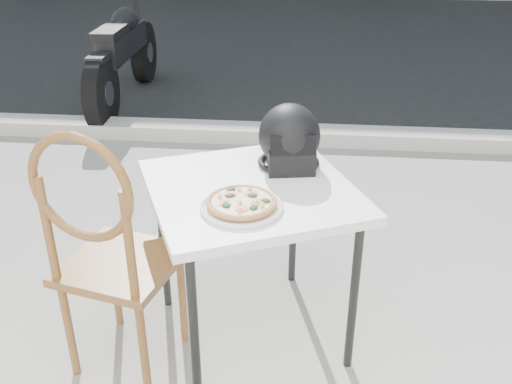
# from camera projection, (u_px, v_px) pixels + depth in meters

# --- Properties ---
(street_asphalt) EXTENTS (30.00, 8.00, 0.00)m
(street_asphalt) POSITION_uv_depth(u_px,v_px,m) (279.00, 38.00, 8.38)
(street_asphalt) COLOR black
(street_asphalt) RESTS_ON ground
(curb) EXTENTS (30.00, 0.25, 0.12)m
(curb) POSITION_uv_depth(u_px,v_px,m) (250.00, 133.00, 4.81)
(curb) COLOR #AAA79F
(curb) RESTS_ON ground
(cafe_table_main) EXTENTS (1.07, 1.07, 0.77)m
(cafe_table_main) POSITION_uv_depth(u_px,v_px,m) (251.00, 201.00, 2.37)
(cafe_table_main) COLOR white
(cafe_table_main) RESTS_ON ground
(plate) EXTENTS (0.36, 0.36, 0.02)m
(plate) POSITION_uv_depth(u_px,v_px,m) (242.00, 207.00, 2.16)
(plate) COLOR white
(plate) RESTS_ON cafe_table_main
(pizza) EXTENTS (0.35, 0.35, 0.03)m
(pizza) POSITION_uv_depth(u_px,v_px,m) (242.00, 202.00, 2.15)
(pizza) COLOR #CC874A
(pizza) RESTS_ON plate
(helmet) EXTENTS (0.31, 0.32, 0.28)m
(helmet) POSITION_uv_depth(u_px,v_px,m) (290.00, 140.00, 2.46)
(helmet) COLOR black
(helmet) RESTS_ON cafe_table_main
(cafe_chair_main) EXTENTS (0.52, 0.52, 1.13)m
(cafe_chair_main) POSITION_uv_depth(u_px,v_px,m) (106.00, 245.00, 2.19)
(cafe_chair_main) COLOR brown
(cafe_chair_main) RESTS_ON ground
(motorcycle) EXTENTS (0.56, 2.15, 1.07)m
(motorcycle) POSITION_uv_depth(u_px,v_px,m) (124.00, 55.00, 5.54)
(motorcycle) COLOR black
(motorcycle) RESTS_ON street_asphalt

